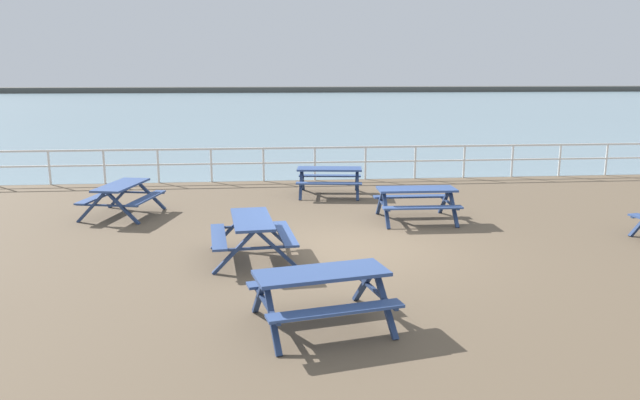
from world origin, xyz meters
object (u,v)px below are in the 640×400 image
at_px(picnic_table_near_left, 416,196).
at_px(picnic_table_corner, 329,175).
at_px(picnic_table_far_left, 321,285).
at_px(picnic_table_far_right, 252,228).
at_px(picnic_table_mid_centre, 122,192).

bearing_deg(picnic_table_near_left, picnic_table_corner, 119.06).
relative_size(picnic_table_far_left, picnic_table_far_right, 1.07).
height_order(picnic_table_mid_centre, picnic_table_corner, same).
relative_size(picnic_table_mid_centre, picnic_table_far_right, 1.09).
xyz_separation_m(picnic_table_far_right, picnic_table_corner, (2.10, 5.77, 0.00)).
bearing_deg(picnic_table_far_left, picnic_table_near_left, 52.06).
distance_m(picnic_table_mid_centre, picnic_table_far_left, 8.09).
bearing_deg(picnic_table_far_right, picnic_table_near_left, -60.83).
bearing_deg(picnic_table_corner, picnic_table_far_left, -89.60).
xyz_separation_m(picnic_table_near_left, picnic_table_mid_centre, (-6.95, 1.20, 0.00)).
relative_size(picnic_table_mid_centre, picnic_table_far_left, 1.01).
height_order(picnic_table_far_left, picnic_table_corner, same).
distance_m(picnic_table_near_left, picnic_table_far_left, 6.40).
distance_m(picnic_table_far_right, picnic_table_corner, 6.14).
bearing_deg(picnic_table_near_left, picnic_table_far_right, -144.30).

